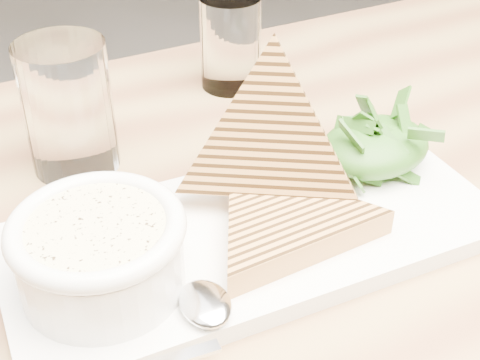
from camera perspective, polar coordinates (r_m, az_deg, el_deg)
table_top at (r=0.54m, az=-0.44°, el=-8.82°), size 1.29×0.94×0.04m
table_leg_br at (r=1.26m, az=11.82°, el=-1.57°), size 0.06×0.06×0.69m
platter at (r=0.54m, az=1.18°, el=-4.62°), size 0.42×0.24×0.02m
soup_bowl at (r=0.48m, az=-11.76°, el=-6.76°), size 0.12×0.12×0.05m
soup at (r=0.46m, az=-12.18°, el=-4.18°), size 0.10×0.10×0.01m
bowl_rim at (r=0.46m, az=-12.21°, el=-3.98°), size 0.12×0.12×0.01m
sandwich_flat at (r=0.52m, az=3.74°, el=-3.61°), size 0.18×0.18×0.02m
sandwich_lean at (r=0.53m, az=2.51°, el=3.17°), size 0.23×0.23×0.19m
salad_base at (r=0.61m, az=11.45°, el=2.84°), size 0.11×0.08×0.04m
arugula_pile at (r=0.60m, az=11.52°, el=3.37°), size 0.11×0.10×0.05m
spoon_bowl at (r=0.47m, az=-2.97°, el=-10.47°), size 0.04×0.05×0.01m
glass_near at (r=0.63m, az=-14.44°, el=6.00°), size 0.08×0.08×0.12m
glass_far at (r=0.76m, az=-0.81°, el=11.64°), size 0.07×0.07×0.10m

